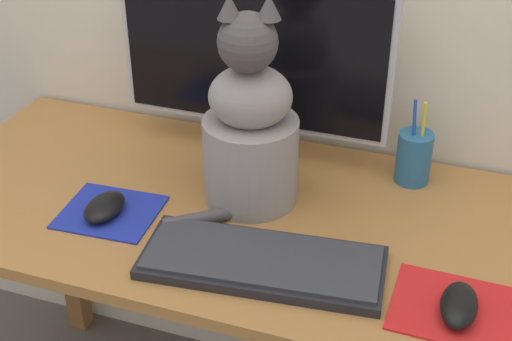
% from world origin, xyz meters
% --- Properties ---
extents(desk, '(1.33, 0.61, 0.74)m').
position_xyz_m(desk, '(0.00, 0.00, 0.63)').
color(desk, '#A87038').
rests_on(desk, ground_plane).
extents(monitor, '(0.58, 0.17, 0.39)m').
position_xyz_m(monitor, '(-0.05, 0.21, 0.95)').
color(monitor, '#B2B2B7').
rests_on(monitor, desk).
extents(keyboard, '(0.44, 0.21, 0.02)m').
position_xyz_m(keyboard, '(0.09, -0.15, 0.75)').
color(keyboard, black).
rests_on(keyboard, desk).
extents(mousepad_left, '(0.19, 0.17, 0.00)m').
position_xyz_m(mousepad_left, '(-0.24, -0.09, 0.74)').
color(mousepad_left, '#1E2D9E').
rests_on(mousepad_left, desk).
extents(mousepad_right, '(0.19, 0.17, 0.00)m').
position_xyz_m(mousepad_right, '(0.41, -0.15, 0.74)').
color(mousepad_right, red).
rests_on(mousepad_right, desk).
extents(computer_mouse_left, '(0.07, 0.11, 0.03)m').
position_xyz_m(computer_mouse_left, '(-0.24, -0.10, 0.76)').
color(computer_mouse_left, black).
rests_on(computer_mouse_left, mousepad_left).
extents(computer_mouse_right, '(0.06, 0.11, 0.03)m').
position_xyz_m(computer_mouse_right, '(0.42, -0.16, 0.76)').
color(computer_mouse_right, black).
rests_on(computer_mouse_right, mousepad_right).
extents(cat, '(0.24, 0.29, 0.42)m').
position_xyz_m(cat, '(-0.00, 0.04, 0.89)').
color(cat, gray).
rests_on(cat, desk).
extents(pen_cup, '(0.07, 0.07, 0.18)m').
position_xyz_m(pen_cup, '(0.29, 0.21, 0.79)').
color(pen_cup, '#286089').
rests_on(pen_cup, desk).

